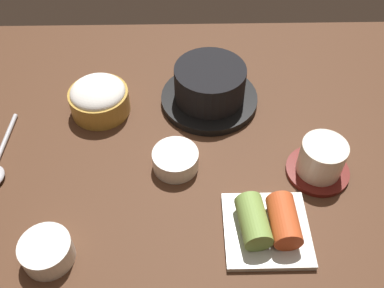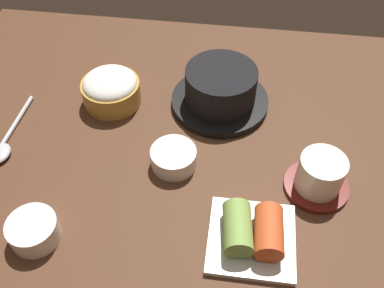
{
  "view_description": "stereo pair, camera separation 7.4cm",
  "coord_description": "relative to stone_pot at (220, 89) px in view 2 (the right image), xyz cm",
  "views": [
    {
      "loc": [
        1.06,
        -50.54,
        60.4
      ],
      "look_at": [
        2.0,
        -2.0,
        5.0
      ],
      "focal_mm": 40.95,
      "sensor_mm": 36.0,
      "label": 1
    },
    {
      "loc": [
        8.41,
        -50.13,
        60.4
      ],
      "look_at": [
        2.0,
        -2.0,
        5.0
      ],
      "focal_mm": 40.95,
      "sensor_mm": 36.0,
      "label": 2
    }
  ],
  "objects": [
    {
      "name": "banchan_cup_center",
      "position": [
        -6.38,
        -15.82,
        -1.92
      ],
      "size": [
        7.73,
        7.73,
        3.37
      ],
      "color": "white",
      "rests_on": "dining_table"
    },
    {
      "name": "rice_bowl",
      "position": [
        -20.6,
        -1.96,
        -0.5
      ],
      "size": [
        11.03,
        11.03,
        6.49
      ],
      "color": "#B78C38",
      "rests_on": "dining_table"
    },
    {
      "name": "stone_pot",
      "position": [
        0.0,
        0.0,
        0.0
      ],
      "size": [
        18.47,
        18.47,
        8.03
      ],
      "color": "black",
      "rests_on": "dining_table"
    },
    {
      "name": "tea_cup_with_saucer",
      "position": [
        17.34,
        -17.55,
        -0.56
      ],
      "size": [
        10.51,
        10.51,
        6.74
      ],
      "color": "maroon",
      "rests_on": "dining_table"
    },
    {
      "name": "dining_table",
      "position": [
        -5.57,
        -11.5,
        -4.73
      ],
      "size": [
        100.0,
        76.0,
        2.0
      ],
      "primitive_type": "cube",
      "color": "#4C2D1C",
      "rests_on": "ground"
    },
    {
      "name": "spoon",
      "position": [
        -36.54,
        -15.8,
        -3.1
      ],
      "size": [
        3.6,
        17.01,
        1.35
      ],
      "color": "#B7B7BC",
      "rests_on": "dining_table"
    },
    {
      "name": "kimchi_plate",
      "position": [
        7.32,
        -28.68,
        -1.59
      ],
      "size": [
        12.77,
        12.77,
        5.22
      ],
      "color": "silver",
      "rests_on": "dining_table"
    },
    {
      "name": "side_bowl_near",
      "position": [
        -24.49,
        -32.33,
        -1.73
      ],
      "size": [
        7.43,
        7.43,
        3.74
      ],
      "color": "white",
      "rests_on": "dining_table"
    }
  ]
}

